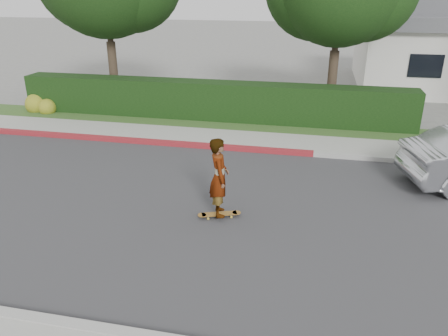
% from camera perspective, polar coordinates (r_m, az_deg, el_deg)
% --- Properties ---
extents(ground, '(120.00, 120.00, 0.00)m').
position_cam_1_polar(ground, '(9.93, 5.21, -6.36)').
color(ground, slate).
rests_on(ground, ground).
extents(road, '(60.00, 8.00, 0.01)m').
position_cam_1_polar(road, '(9.92, 5.21, -6.34)').
color(road, '#2D2D30').
rests_on(road, ground).
extents(curb_far, '(60.00, 0.20, 0.15)m').
position_cam_1_polar(curb_far, '(13.62, 7.40, 2.15)').
color(curb_far, '#9E9E99').
rests_on(curb_far, ground).
extents(curb_red_section, '(12.00, 0.21, 0.15)m').
position_cam_1_polar(curb_red_section, '(14.83, -12.23, 3.55)').
color(curb_red_section, maroon).
rests_on(curb_red_section, ground).
extents(sidewalk_far, '(60.00, 1.60, 0.12)m').
position_cam_1_polar(sidewalk_far, '(14.47, 7.72, 3.31)').
color(sidewalk_far, gray).
rests_on(sidewalk_far, ground).
extents(planting_strip, '(60.00, 1.60, 0.10)m').
position_cam_1_polar(planting_strip, '(15.99, 8.22, 5.13)').
color(planting_strip, '#2D4C1E').
rests_on(planting_strip, ground).
extents(hedge, '(15.00, 1.00, 1.50)m').
position_cam_1_polar(hedge, '(16.82, -1.83, 8.70)').
color(hedge, black).
rests_on(hedge, ground).
extents(flowering_shrub, '(1.40, 1.00, 0.90)m').
position_cam_1_polar(flowering_shrub, '(19.39, -22.90, 7.55)').
color(flowering_shrub, '#2D4C19').
rests_on(flowering_shrub, ground).
extents(skateboard, '(0.98, 0.52, 0.09)m').
position_cam_1_polar(skateboard, '(9.82, -0.61, -6.03)').
color(skateboard, gold).
rests_on(skateboard, ground).
extents(skateboarder, '(0.61, 0.75, 1.78)m').
position_cam_1_polar(skateboarder, '(9.42, -0.64, -1.21)').
color(skateboarder, white).
rests_on(skateboarder, skateboard).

